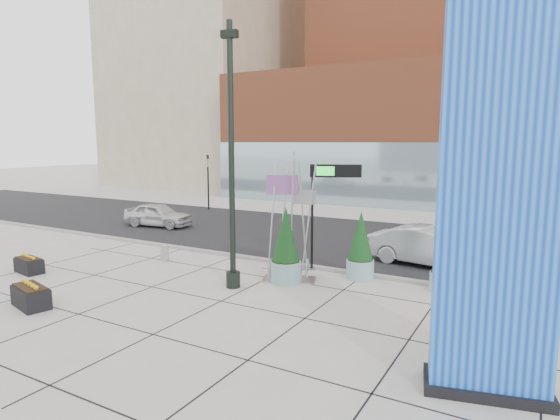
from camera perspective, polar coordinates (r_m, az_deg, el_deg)
The scene contains 20 objects.
ground at distance 16.70m, azimuth -7.93°, elevation -9.40°, with size 160.00×160.00×0.00m, color #9E9991.
street_asphalt at distance 25.12m, azimuth 6.05°, elevation -3.32°, with size 80.00×12.00×0.02m, color black.
curb_edge at distance 19.88m, azimuth -0.89°, elevation -6.25°, with size 80.00×0.30×0.12m, color gray.
tower_podium at distance 40.55m, azimuth 17.21°, elevation 8.59°, with size 34.00×10.00×11.00m, color #A95231.
tower_glass_front at distance 35.97m, azimuth 15.36°, elevation 3.95°, with size 34.00×0.60×5.00m, color #8CA5B2.
building_beige_left at distance 59.92m, azimuth -8.38°, elevation 19.75°, with size 18.00×20.00×34.00m, color gray.
blue_pylon at distance 9.91m, azimuth 25.06°, elevation 0.80°, with size 2.61×1.61×8.08m.
lamp_post at distance 15.99m, azimuth -5.91°, elevation 3.30°, with size 0.60×0.49×8.98m.
public_art_sculpture at distance 17.18m, azimuth 1.19°, elevation -4.82°, with size 2.15×1.58×4.40m.
concrete_bollard at distance 20.72m, azimuth -13.87°, elevation -5.10°, with size 0.35×0.35×0.68m, color gray.
overhead_street_sign at distance 17.93m, azimuth 6.05°, elevation 3.61°, with size 1.88×0.95×4.20m.
round_planter_east at distance 16.90m, azimuth 19.43°, elevation -5.75°, with size 0.92×0.92×2.31m.
round_planter_mid at distance 17.61m, azimuth 9.79°, elevation -4.44°, with size 1.02×1.02×2.56m.
round_planter_west at distance 16.91m, azimuth 0.70°, elevation -4.49°, with size 1.11×1.11×2.78m.
box_planter_north at distance 20.77m, azimuth -28.28°, elevation -5.87°, with size 1.38×0.85×0.71m.
box_planter_south at distance 16.54m, azimuth -28.10°, elevation -9.17°, with size 1.59×1.06×0.80m.
car_white_west at distance 28.96m, azimuth -14.66°, elevation -0.59°, with size 1.67×4.14×1.41m, color silver.
car_silver_mid at distance 20.14m, azimuth 17.63°, elevation -4.31°, with size 1.68×4.81×1.59m, color #B0B3B8.
car_dark_east at distance 24.22m, azimuth 24.50°, elevation -2.90°, with size 1.85×4.55×1.32m, color black.
traffic_signal at distance 35.23m, azimuth -8.76°, elevation 3.74°, with size 0.15×0.18×4.10m.
Camera 1 is at (9.72, -12.60, 5.07)m, focal length 30.00 mm.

